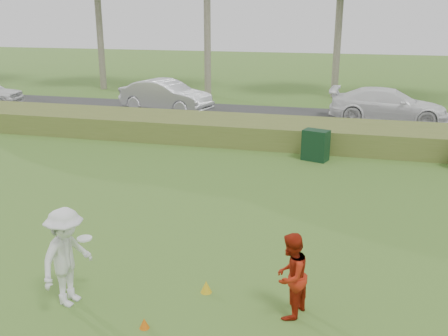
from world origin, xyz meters
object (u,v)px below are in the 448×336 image
(cone_orange, at_px, (144,323))
(car_mid, at_px, (166,96))
(player_red, at_px, (290,276))
(player_white, at_px, (67,257))
(utility_cabinet, at_px, (316,145))
(car_right, at_px, (388,105))
(cone_yellow, at_px, (206,287))

(cone_orange, xyz_separation_m, car_mid, (-6.62, 18.47, 0.81))
(player_red, distance_m, cone_orange, 2.69)
(player_white, distance_m, utility_cabinet, 11.37)
(player_white, xyz_separation_m, car_right, (6.60, 18.19, -0.08))
(utility_cabinet, bearing_deg, cone_orange, -82.42)
(player_white, height_order, cone_orange, player_white)
(cone_orange, bearing_deg, utility_cabinet, 79.66)
(cone_yellow, bearing_deg, car_mid, 113.23)
(cone_yellow, bearing_deg, cone_orange, -117.31)
(player_white, xyz_separation_m, cone_yellow, (2.37, 0.98, -0.83))
(player_white, bearing_deg, utility_cabinet, -9.79)
(player_white, relative_size, cone_yellow, 7.77)
(car_mid, bearing_deg, car_right, -75.84)
(cone_yellow, distance_m, car_mid, 18.61)
(cone_yellow, bearing_deg, player_red, -12.24)
(player_red, bearing_deg, car_mid, -135.31)
(player_white, bearing_deg, cone_orange, -94.33)
(player_white, height_order, car_right, player_white)
(utility_cabinet, distance_m, car_mid, 11.34)
(cone_orange, height_order, car_mid, car_mid)
(utility_cabinet, xyz_separation_m, car_right, (2.90, 7.45, 0.31))
(cone_yellow, height_order, utility_cabinet, utility_cabinet)
(player_white, relative_size, utility_cabinet, 1.67)
(player_white, relative_size, car_mid, 0.37)
(cone_orange, bearing_deg, player_red, 23.13)
(player_white, bearing_deg, player_red, -72.10)
(player_white, height_order, utility_cabinet, player_white)
(player_red, bearing_deg, utility_cabinet, -160.61)
(cone_orange, relative_size, cone_yellow, 0.78)
(cone_orange, bearing_deg, player_white, 166.50)
(cone_yellow, xyz_separation_m, car_right, (4.22, 17.21, 0.75))
(player_white, distance_m, car_right, 19.35)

